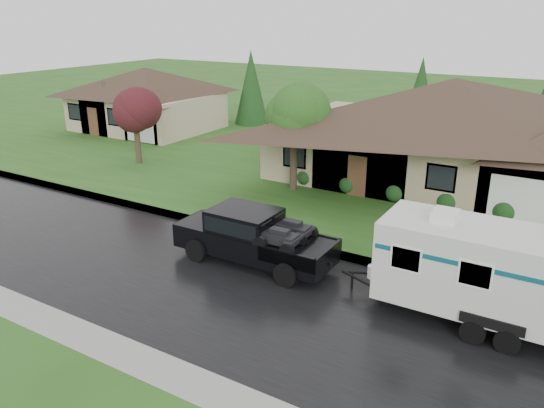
% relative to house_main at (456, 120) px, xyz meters
% --- Properties ---
extents(ground, '(140.00, 140.00, 0.00)m').
position_rel_house_main_xyz_m(ground, '(-2.29, -13.84, -3.59)').
color(ground, '#285119').
rests_on(ground, ground).
extents(road, '(140.00, 8.00, 0.01)m').
position_rel_house_main_xyz_m(road, '(-2.29, -15.84, -3.59)').
color(road, black).
rests_on(road, ground).
extents(curb, '(140.00, 0.50, 0.15)m').
position_rel_house_main_xyz_m(curb, '(-2.29, -11.59, -3.52)').
color(curb, gray).
rests_on(curb, ground).
extents(lawn, '(140.00, 26.00, 0.15)m').
position_rel_house_main_xyz_m(lawn, '(-2.29, 1.16, -3.52)').
color(lawn, '#285119').
rests_on(lawn, ground).
extents(house_main, '(19.44, 10.80, 6.90)m').
position_rel_house_main_xyz_m(house_main, '(0.00, 0.00, 0.00)').
color(house_main, tan).
rests_on(house_main, lawn).
extents(house_far, '(10.80, 8.64, 5.80)m').
position_rel_house_main_xyz_m(house_far, '(-24.07, 2.02, -0.62)').
color(house_far, tan).
rests_on(house_far, lawn).
extents(tree_left_green, '(3.30, 3.30, 5.45)m').
position_rel_house_main_xyz_m(tree_left_green, '(-6.78, -5.56, 0.34)').
color(tree_left_green, '#382B1E').
rests_on(tree_left_green, lawn).
extents(tree_red, '(2.83, 2.83, 4.68)m').
position_rel_house_main_xyz_m(tree_red, '(-17.56, -5.87, -0.20)').
color(tree_red, '#382B1E').
rests_on(tree_red, lawn).
extents(shrub_row, '(13.60, 1.00, 1.00)m').
position_rel_house_main_xyz_m(shrub_row, '(-0.29, -4.54, -2.94)').
color(shrub_row, '#143814').
rests_on(shrub_row, lawn).
extents(pickup_truck, '(6.18, 2.35, 2.06)m').
position_rel_house_main_xyz_m(pickup_truck, '(-4.15, -13.69, -2.49)').
color(pickup_truck, black).
rests_on(pickup_truck, ground).
extents(travel_trailer, '(7.62, 2.68, 3.42)m').
position_rel_house_main_xyz_m(travel_trailer, '(4.66, -13.69, -1.78)').
color(travel_trailer, silver).
rests_on(travel_trailer, ground).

